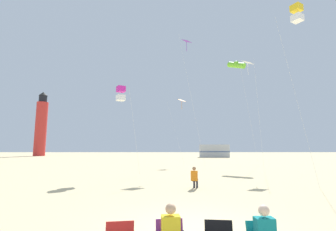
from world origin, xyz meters
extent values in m
plane|color=beige|center=(0.00, 0.00, 0.00)|extent=(200.00, 200.00, 0.00)
cube|color=#722D99|center=(-0.58, -1.86, 0.62)|extent=(0.53, 0.19, 0.40)
cube|color=yellow|center=(-0.56, -2.05, 0.68)|extent=(0.36, 0.26, 0.52)
sphere|color=#D8A87F|center=(-0.56, -2.05, 1.06)|extent=(0.20, 0.20, 0.20)
cube|color=black|center=(0.35, -1.93, 0.62)|extent=(0.53, 0.18, 0.40)
sphere|color=beige|center=(1.12, -2.17, 1.06)|extent=(0.20, 0.20, 0.20)
cube|color=orange|center=(0.80, 6.32, 0.68)|extent=(0.39, 0.31, 0.52)
sphere|color=#9E704C|center=(0.80, 6.32, 1.06)|extent=(0.20, 0.20, 0.20)
cylinder|color=#2D2D38|center=(0.93, 6.47, 0.44)|extent=(0.23, 0.38, 0.13)
cylinder|color=#2D2D38|center=(0.98, 6.62, 0.21)|extent=(0.11, 0.11, 0.42)
cylinder|color=#2D2D38|center=(0.78, 6.52, 0.44)|extent=(0.23, 0.38, 0.13)
cylinder|color=#2D2D38|center=(0.83, 6.67, 0.21)|extent=(0.11, 0.11, 0.42)
cylinder|color=silver|center=(1.81, 16.88, 6.96)|extent=(2.67, 0.73, 13.93)
cube|color=purple|center=(1.46, 18.21, 13.92)|extent=(1.22, 1.22, 0.40)
cylinder|color=purple|center=(1.46, 18.21, 13.27)|extent=(0.04, 0.04, 1.10)
cylinder|color=silver|center=(0.29, 22.89, 4.18)|extent=(2.18, 1.86, 8.36)
cube|color=orange|center=(1.21, 23.97, 8.36)|extent=(1.22, 1.22, 0.40)
cylinder|color=orange|center=(1.21, 23.97, 7.71)|extent=(0.04, 0.04, 1.10)
cylinder|color=silver|center=(7.50, 14.16, 5.05)|extent=(0.92, 1.28, 10.10)
cube|color=white|center=(6.87, 14.61, 10.10)|extent=(1.22, 1.22, 0.40)
cylinder|color=white|center=(6.87, 14.61, 9.45)|extent=(0.04, 0.04, 1.10)
cylinder|color=silver|center=(7.08, 7.32, 5.48)|extent=(1.06, 1.63, 10.97)
cube|color=yellow|center=(7.89, 7.84, 11.31)|extent=(0.82, 0.82, 0.44)
cube|color=white|center=(7.89, 7.84, 10.61)|extent=(0.82, 0.82, 0.44)
cylinder|color=silver|center=(-3.11, 11.10, 3.19)|extent=(0.59, 2.42, 6.38)
cube|color=#D826A5|center=(-4.31, 11.39, 6.72)|extent=(0.82, 0.82, 0.44)
cube|color=white|center=(-4.31, 11.39, 6.02)|extent=(0.82, 0.82, 0.44)
cylinder|color=silver|center=(8.92, 20.81, 6.25)|extent=(2.38, 1.78, 12.50)
cylinder|color=#72D12D|center=(8.04, 21.99, 12.50)|extent=(2.05, 2.42, 1.48)
sphere|color=#72D12D|center=(8.04, 21.99, 12.65)|extent=(0.76, 0.76, 0.76)
cylinder|color=red|center=(-33.78, 54.58, 7.00)|extent=(2.80, 2.80, 14.00)
cylinder|color=black|center=(-33.78, 54.58, 14.90)|extent=(2.00, 2.00, 1.80)
cone|color=black|center=(-33.78, 54.58, 16.30)|extent=(2.20, 2.20, 1.00)
cube|color=#B7BABF|center=(9.67, 46.31, 1.40)|extent=(6.51, 2.62, 2.80)
cube|color=#4C608C|center=(9.67, 46.31, 1.26)|extent=(6.55, 2.66, 0.24)
camera|label=1|loc=(-0.61, -6.62, 2.19)|focal=25.18mm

